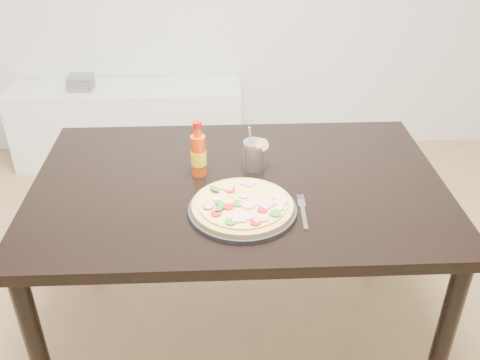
{
  "coord_description": "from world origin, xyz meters",
  "views": [
    {
      "loc": [
        -0.24,
        -1.0,
        1.71
      ],
      "look_at": [
        -0.17,
        0.43,
        0.83
      ],
      "focal_mm": 40.0,
      "sensor_mm": 36.0,
      "label": 1
    }
  ],
  "objects_px": {
    "cola_cup": "(254,156)",
    "dining_table": "(238,202)",
    "pizza": "(243,205)",
    "fork": "(303,210)",
    "hot_sauce_bottle": "(199,154)",
    "media_console": "(129,125)",
    "plate": "(242,210)"
  },
  "relations": [
    {
      "from": "plate",
      "to": "hot_sauce_bottle",
      "type": "bearing_deg",
      "value": 120.54
    },
    {
      "from": "media_console",
      "to": "cola_cup",
      "type": "bearing_deg",
      "value": -64.36
    },
    {
      "from": "media_console",
      "to": "plate",
      "type": "bearing_deg",
      "value": -69.64
    },
    {
      "from": "plate",
      "to": "cola_cup",
      "type": "height_order",
      "value": "cola_cup"
    },
    {
      "from": "hot_sauce_bottle",
      "to": "cola_cup",
      "type": "xyz_separation_m",
      "value": [
        0.19,
        0.04,
        -0.03
      ]
    },
    {
      "from": "hot_sauce_bottle",
      "to": "fork",
      "type": "relative_size",
      "value": 1.07
    },
    {
      "from": "cola_cup",
      "to": "media_console",
      "type": "height_order",
      "value": "cola_cup"
    },
    {
      "from": "hot_sauce_bottle",
      "to": "media_console",
      "type": "height_order",
      "value": "hot_sauce_bottle"
    },
    {
      "from": "cola_cup",
      "to": "dining_table",
      "type": "bearing_deg",
      "value": -123.26
    },
    {
      "from": "plate",
      "to": "cola_cup",
      "type": "relative_size",
      "value": 1.95
    },
    {
      "from": "cola_cup",
      "to": "hot_sauce_bottle",
      "type": "bearing_deg",
      "value": -169.4
    },
    {
      "from": "cola_cup",
      "to": "fork",
      "type": "height_order",
      "value": "cola_cup"
    },
    {
      "from": "fork",
      "to": "pizza",
      "type": "bearing_deg",
      "value": -177.97
    },
    {
      "from": "fork",
      "to": "media_console",
      "type": "relative_size",
      "value": 0.13
    },
    {
      "from": "dining_table",
      "to": "media_console",
      "type": "bearing_deg",
      "value": 112.39
    },
    {
      "from": "fork",
      "to": "media_console",
      "type": "distance_m",
      "value": 1.96
    },
    {
      "from": "media_console",
      "to": "pizza",
      "type": "bearing_deg",
      "value": -69.64
    },
    {
      "from": "plate",
      "to": "cola_cup",
      "type": "distance_m",
      "value": 0.28
    },
    {
      "from": "pizza",
      "to": "media_console",
      "type": "xyz_separation_m",
      "value": [
        -0.63,
        1.71,
        -0.53
      ]
    },
    {
      "from": "plate",
      "to": "media_console",
      "type": "height_order",
      "value": "plate"
    },
    {
      "from": "fork",
      "to": "dining_table",
      "type": "bearing_deg",
      "value": 139.03
    },
    {
      "from": "pizza",
      "to": "cola_cup",
      "type": "distance_m",
      "value": 0.28
    },
    {
      "from": "dining_table",
      "to": "pizza",
      "type": "xyz_separation_m",
      "value": [
        0.01,
        -0.18,
        0.11
      ]
    },
    {
      "from": "pizza",
      "to": "fork",
      "type": "distance_m",
      "value": 0.19
    },
    {
      "from": "plate",
      "to": "fork",
      "type": "relative_size",
      "value": 1.8
    },
    {
      "from": "cola_cup",
      "to": "media_console",
      "type": "xyz_separation_m",
      "value": [
        -0.69,
        1.43,
        -0.55
      ]
    },
    {
      "from": "dining_table",
      "to": "cola_cup",
      "type": "xyz_separation_m",
      "value": [
        0.06,
        0.09,
        0.13
      ]
    },
    {
      "from": "fork",
      "to": "cola_cup",
      "type": "bearing_deg",
      "value": 118.54
    },
    {
      "from": "plate",
      "to": "dining_table",
      "type": "bearing_deg",
      "value": 91.56
    },
    {
      "from": "pizza",
      "to": "hot_sauce_bottle",
      "type": "distance_m",
      "value": 0.28
    },
    {
      "from": "cola_cup",
      "to": "media_console",
      "type": "relative_size",
      "value": 0.12
    },
    {
      "from": "plate",
      "to": "fork",
      "type": "xyz_separation_m",
      "value": [
        0.19,
        -0.0,
        -0.01
      ]
    }
  ]
}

